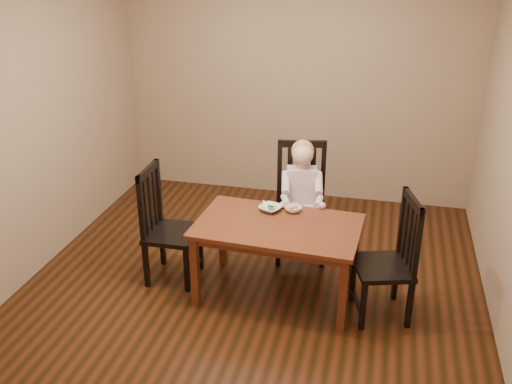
% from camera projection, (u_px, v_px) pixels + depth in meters
% --- Properties ---
extents(room, '(4.01, 4.01, 2.71)m').
position_uv_depth(room, '(255.00, 138.00, 4.62)').
color(room, '#441F0E').
rests_on(room, ground).
extents(dining_table, '(1.39, 0.88, 0.68)m').
position_uv_depth(dining_table, '(278.00, 233.00, 4.74)').
color(dining_table, '#522313').
rests_on(dining_table, room).
extents(chair_child, '(0.56, 0.54, 1.11)m').
position_uv_depth(chair_child, '(301.00, 203.00, 5.41)').
color(chair_child, black).
rests_on(chair_child, room).
extents(chair_left, '(0.44, 0.46, 1.06)m').
position_uv_depth(chair_left, '(166.00, 227.00, 5.02)').
color(chair_left, black).
rests_on(chair_left, room).
extents(chair_right, '(0.54, 0.56, 1.04)m').
position_uv_depth(chair_right, '(390.00, 260.00, 4.51)').
color(chair_right, black).
rests_on(chair_right, room).
extents(toddler, '(0.45, 0.52, 0.63)m').
position_uv_depth(toddler, '(301.00, 190.00, 5.29)').
color(toddler, silver).
rests_on(toddler, chair_child).
extents(bowl_peas, '(0.24, 0.24, 0.05)m').
position_uv_depth(bowl_peas, '(270.00, 208.00, 4.93)').
color(bowl_peas, white).
rests_on(bowl_peas, dining_table).
extents(bowl_veg, '(0.19, 0.19, 0.05)m').
position_uv_depth(bowl_veg, '(293.00, 209.00, 4.92)').
color(bowl_veg, white).
rests_on(bowl_veg, dining_table).
extents(fork, '(0.07, 0.12, 0.05)m').
position_uv_depth(fork, '(265.00, 206.00, 4.91)').
color(fork, silver).
rests_on(fork, bowl_peas).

